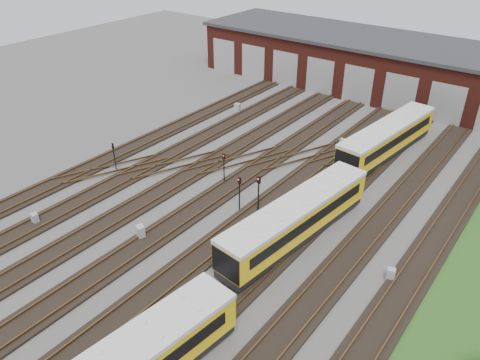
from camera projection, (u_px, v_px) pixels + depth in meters
The scene contains 13 objects.
ground at pixel (160, 259), 31.16m from camera, with size 120.00×120.00×0.00m, color #4B4845.
track_network at pixel (165, 253), 31.60m from camera, with size 30.40×70.00×0.33m.
maintenance_shed at pixel (395, 68), 56.86m from camera, with size 51.00×12.50×6.35m.
metro_train at pixel (296, 219), 32.12m from camera, with size 4.00×45.90×2.83m.
signal_mast_0 at pixel (114, 153), 40.53m from camera, with size 0.27×0.25×2.72m.
signal_mast_1 at pixel (239, 190), 35.09m from camera, with size 0.27×0.26×2.98m.
signal_mast_2 at pixel (224, 165), 38.59m from camera, with size 0.26×0.25×2.85m.
signal_mast_3 at pixel (259, 190), 34.82m from camera, with size 0.29×0.27×3.20m.
relay_cabinet_0 at pixel (35, 219), 34.44m from camera, with size 0.51×0.43×0.85m, color #9DA1A2.
relay_cabinet_1 at pixel (237, 108), 52.73m from camera, with size 0.62×0.52×1.04m, color #9DA1A2.
relay_cabinet_2 at pixel (141, 232), 32.90m from camera, with size 0.61×0.51×1.02m, color #9DA1A2.
relay_cabinet_3 at pixel (343, 144), 44.95m from camera, with size 0.60×0.50×0.99m, color #9DA1A2.
relay_cabinet_4 at pixel (391, 274), 29.27m from camera, with size 0.52×0.43×0.87m, color #9DA1A2.
Camera 1 is at (18.82, -15.93, 20.48)m, focal length 35.00 mm.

